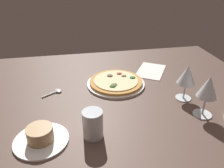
% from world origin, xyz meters
% --- Properties ---
extents(dining_table, '(1.50, 1.10, 0.04)m').
position_xyz_m(dining_table, '(0.00, 0.00, 0.02)').
color(dining_table, brown).
rests_on(dining_table, ground).
extents(pizza_main, '(0.28, 0.28, 0.03)m').
position_xyz_m(pizza_main, '(-0.06, -0.09, 0.05)').
color(pizza_main, silver).
rests_on(pizza_main, dining_table).
extents(ramekin_on_saucer, '(0.18, 0.18, 0.06)m').
position_xyz_m(ramekin_on_saucer, '(0.27, 0.25, 0.06)').
color(ramekin_on_saucer, white).
rests_on(ramekin_on_saucer, dining_table).
extents(wine_glass_far, '(0.08, 0.08, 0.17)m').
position_xyz_m(wine_glass_far, '(-0.34, 0.21, 0.16)').
color(wine_glass_far, silver).
rests_on(wine_glass_far, dining_table).
extents(wine_glass_near, '(0.08, 0.08, 0.16)m').
position_xyz_m(wine_glass_near, '(-0.32, 0.09, 0.15)').
color(wine_glass_near, silver).
rests_on(wine_glass_near, dining_table).
extents(water_glass, '(0.07, 0.07, 0.10)m').
position_xyz_m(water_glass, '(0.09, 0.26, 0.08)').
color(water_glass, silver).
rests_on(water_glass, dining_table).
extents(paper_menu, '(0.22, 0.24, 0.00)m').
position_xyz_m(paper_menu, '(-0.28, -0.21, 0.04)').
color(paper_menu, white).
rests_on(paper_menu, dining_table).
extents(spoon, '(0.09, 0.07, 0.01)m').
position_xyz_m(spoon, '(0.23, -0.07, 0.04)').
color(spoon, silver).
rests_on(spoon, dining_table).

